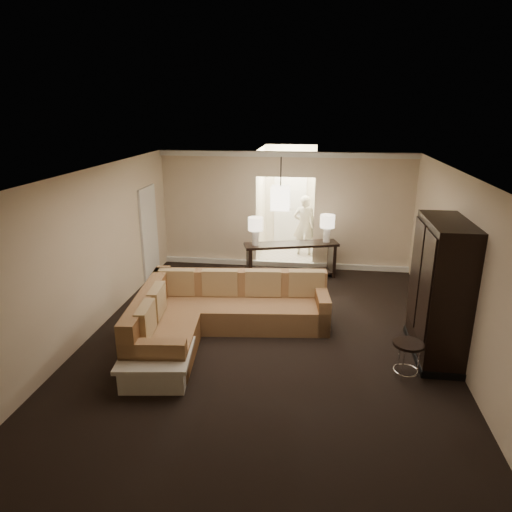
# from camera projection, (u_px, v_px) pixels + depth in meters

# --- Properties ---
(ground) EXTENTS (8.00, 8.00, 0.00)m
(ground) POSITION_uv_depth(u_px,v_px,m) (264.00, 344.00, 7.61)
(ground) COLOR black
(ground) RESTS_ON ground
(wall_back) EXTENTS (6.00, 0.04, 2.80)m
(wall_back) POSITION_uv_depth(u_px,v_px,m) (285.00, 211.00, 10.94)
(wall_back) COLOR beige
(wall_back) RESTS_ON ground
(wall_front) EXTENTS (6.00, 0.04, 2.80)m
(wall_front) POSITION_uv_depth(u_px,v_px,m) (201.00, 438.00, 3.41)
(wall_front) COLOR beige
(wall_front) RESTS_ON ground
(wall_left) EXTENTS (0.04, 8.00, 2.80)m
(wall_left) POSITION_uv_depth(u_px,v_px,m) (86.00, 256.00, 7.57)
(wall_left) COLOR beige
(wall_left) RESTS_ON ground
(wall_right) EXTENTS (0.04, 8.00, 2.80)m
(wall_right) POSITION_uv_depth(u_px,v_px,m) (465.00, 274.00, 6.78)
(wall_right) COLOR beige
(wall_right) RESTS_ON ground
(ceiling) EXTENTS (6.00, 8.00, 0.02)m
(ceiling) POSITION_uv_depth(u_px,v_px,m) (266.00, 175.00, 6.74)
(ceiling) COLOR white
(ceiling) RESTS_ON wall_back
(crown_molding) EXTENTS (6.00, 0.10, 0.12)m
(crown_molding) POSITION_uv_depth(u_px,v_px,m) (286.00, 154.00, 10.48)
(crown_molding) COLOR white
(crown_molding) RESTS_ON wall_back
(baseboard) EXTENTS (6.00, 0.10, 0.12)m
(baseboard) POSITION_uv_depth(u_px,v_px,m) (284.00, 264.00, 11.31)
(baseboard) COLOR white
(baseboard) RESTS_ON ground
(side_door) EXTENTS (0.05, 0.90, 2.10)m
(side_door) POSITION_uv_depth(u_px,v_px,m) (149.00, 233.00, 10.31)
(side_door) COLOR white
(side_door) RESTS_ON ground
(foyer) EXTENTS (1.44, 2.02, 2.80)m
(foyer) POSITION_uv_depth(u_px,v_px,m) (289.00, 204.00, 12.24)
(foyer) COLOR beige
(foyer) RESTS_ON ground
(sectional_sofa) EXTENTS (3.25, 2.76, 0.95)m
(sectional_sofa) POSITION_uv_depth(u_px,v_px,m) (216.00, 314.00, 7.84)
(sectional_sofa) COLOR brown
(sectional_sofa) RESTS_ON ground
(coffee_table) EXTENTS (1.14, 1.14, 0.42)m
(coffee_table) POSITION_uv_depth(u_px,v_px,m) (157.00, 365.00, 6.60)
(coffee_table) COLOR beige
(coffee_table) RESTS_ON ground
(console_table) EXTENTS (2.18, 1.07, 0.82)m
(console_table) POSITION_uv_depth(u_px,v_px,m) (291.00, 257.00, 10.44)
(console_table) COLOR black
(console_table) RESTS_ON ground
(armoire) EXTENTS (0.65, 1.52, 2.19)m
(armoire) POSITION_uv_depth(u_px,v_px,m) (439.00, 293.00, 6.99)
(armoire) COLOR black
(armoire) RESTS_ON ground
(drink_table) EXTENTS (0.44, 0.44, 0.55)m
(drink_table) POSITION_uv_depth(u_px,v_px,m) (408.00, 352.00, 6.57)
(drink_table) COLOR black
(drink_table) RESTS_ON ground
(table_lamp_left) EXTENTS (0.33, 0.33, 0.63)m
(table_lamp_left) POSITION_uv_depth(u_px,v_px,m) (256.00, 227.00, 10.09)
(table_lamp_left) COLOR white
(table_lamp_left) RESTS_ON console_table
(table_lamp_right) EXTENTS (0.33, 0.33, 0.63)m
(table_lamp_right) POSITION_uv_depth(u_px,v_px,m) (327.00, 224.00, 10.32)
(table_lamp_right) COLOR white
(table_lamp_right) RESTS_ON console_table
(pendant_light) EXTENTS (0.38, 0.38, 1.09)m
(pendant_light) POSITION_uv_depth(u_px,v_px,m) (280.00, 198.00, 9.55)
(pendant_light) COLOR black
(pendant_light) RESTS_ON ceiling
(person) EXTENTS (0.64, 0.43, 1.77)m
(person) POSITION_uv_depth(u_px,v_px,m) (304.00, 222.00, 12.00)
(person) COLOR beige
(person) RESTS_ON ground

